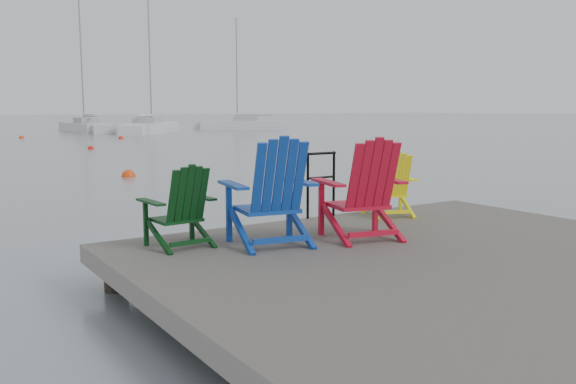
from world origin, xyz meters
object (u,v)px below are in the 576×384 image
chair_red (364,189)px  buoy_b (91,149)px  chair_green (181,206)px  buoy_c (121,139)px  chair_blue (272,192)px  handrail (321,178)px  buoy_a (129,177)px  chair_yellow (390,184)px  sailboat_mid (150,128)px  buoy_d (22,138)px  sailboat_far (242,125)px  sailboat_near (86,128)px

chair_red → buoy_b: bearing=94.4°
chair_green → buoy_c: 35.53m
buoy_b → buoy_c: buoy_c is taller
chair_blue → buoy_c: bearing=85.2°
handrail → buoy_a: (0.85, 10.80, -1.04)m
chair_yellow → buoy_a: size_ratio=2.17×
sailboat_mid → buoy_a: bearing=-76.4°
chair_yellow → chair_blue: bearing=-142.0°
handrail → chair_red: chair_red is taller
sailboat_mid → buoy_d: 12.11m
chair_blue → chair_red: chair_blue is taller
chair_green → sailboat_far: size_ratio=0.08×
buoy_d → sailboat_mid: bearing=25.4°
sailboat_near → sailboat_far: size_ratio=1.12×
buoy_d → buoy_a: bearing=-93.3°
handrail → chair_blue: size_ratio=0.77×
handrail → sailboat_far: sailboat_far is taller
chair_red → chair_green: bearing=171.4°
chair_red → buoy_b: chair_red is taller
chair_blue → sailboat_mid: sailboat_mid is taller
chair_blue → chair_yellow: size_ratio=1.32×
chair_green → buoy_d: 38.53m
chair_yellow → buoy_d: 38.05m
sailboat_mid → buoy_a: sailboat_mid is taller
buoy_d → sailboat_near: bearing=52.0°
chair_green → sailboat_near: bearing=72.6°
chair_yellow → buoy_d: bearing=109.4°
chair_blue → buoy_b: (4.76, 24.96, -1.09)m
chair_green → chair_blue: chair_blue is taller
handrail → sailboat_far: 51.85m
sailboat_mid → sailboat_far: 11.05m
chair_red → sailboat_mid: 46.26m
buoy_c → chair_yellow: bearing=-101.6°
handrail → buoy_b: size_ratio=2.84×
handrail → buoy_d: 37.64m
handrail → chair_yellow: size_ratio=1.02×
chair_blue → sailboat_far: bearing=72.1°
chair_blue → sailboat_mid: size_ratio=0.08×
chair_yellow → sailboat_mid: 44.96m
chair_blue → buoy_b: size_ratio=3.69×
chair_green → buoy_c: (10.17, 34.03, -0.95)m
chair_green → buoy_a: (3.20, 11.47, -0.95)m
chair_blue → chair_red: bearing=-4.7°
chair_yellow → buoy_c: bearing=100.0°
sailboat_mid → buoy_b: bearing=-83.0°
chair_green → buoy_b: size_ratio=2.80×
chair_red → buoy_a: chair_red is taller
buoy_d → handrail: bearing=-93.6°
sailboat_near → sailboat_far: sailboat_near is taller
chair_yellow → buoy_d: chair_yellow is taller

